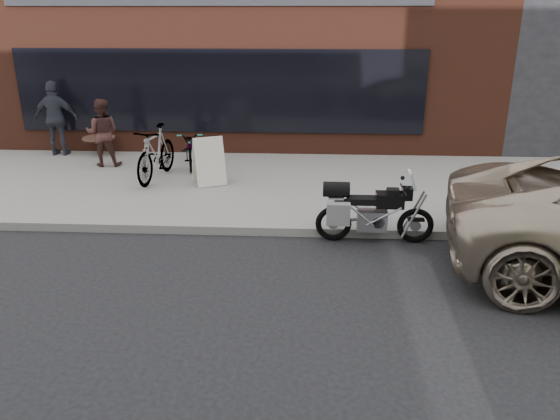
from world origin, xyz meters
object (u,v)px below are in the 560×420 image
Objects in this scene: bicycle_front at (190,148)px; cafe_patron_left at (102,133)px; motorcycle at (367,212)px; cafe_table at (99,138)px; sandwich_sign at (209,161)px; cafe_patron_right at (56,118)px; bicycle_rear at (156,153)px.

bicycle_front is 1.04× the size of cafe_patron_left.
motorcycle is 7.82m from cafe_table.
motorcycle is 5.33m from bicycle_front.
cafe_table is 1.17m from cafe_patron_left.
motorcycle is 1.95× the size of sandwich_sign.
bicycle_front is at bearing -20.69° from cafe_table.
cafe_table is at bearing 119.72° from sandwich_sign.
sandwich_sign is at bearing 140.45° from motorcycle.
sandwich_sign is 0.54× the size of cafe_patron_right.
cafe_patron_left is at bearing 147.04° from cafe_patron_right.
bicycle_rear is 2.83m from cafe_table.
cafe_patron_right is (-3.48, 0.88, 0.49)m from bicycle_front.
sandwich_sign is at bearing -3.88° from bicycle_rear.
cafe_patron_left is at bearing -63.22° from cafe_table.
cafe_patron_right is (-1.48, 0.92, 0.14)m from cafe_patron_left.
cafe_patron_right is at bearing 147.19° from motorcycle.
cafe_table is 0.51× the size of cafe_patron_left.
motorcycle is at bearing -59.25° from bicycle_front.
motorcycle reaches higher than sandwich_sign.
bicycle_rear is 1.23× the size of cafe_patron_left.
sandwich_sign is (1.16, -0.25, -0.08)m from bicycle_rear.
cafe_patron_right is (-2.98, 1.92, 0.34)m from bicycle_rear.
bicycle_rear is 1.19m from sandwich_sign.
cafe_patron_right reaches higher than motorcycle.
sandwich_sign is (0.66, -1.30, 0.07)m from bicycle_front.
cafe_patron_left is at bearing 154.54° from bicycle_rear.
bicycle_rear is at bearing 142.93° from sandwich_sign.
cafe_patron_left is (-1.50, 1.00, 0.20)m from bicycle_rear.
cafe_table is at bearing 142.83° from motorcycle.
motorcycle is 3.96m from sandwich_sign.
bicycle_front is 3.62m from cafe_patron_right.
cafe_patron_left is (-2.66, 1.25, 0.28)m from sandwich_sign.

